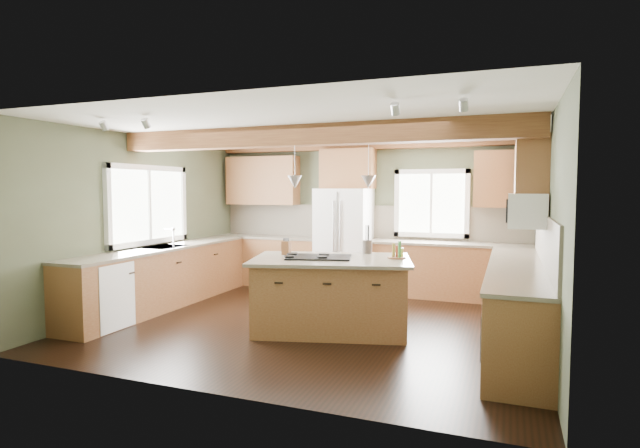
% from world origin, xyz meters
% --- Properties ---
extents(floor, '(5.60, 5.60, 0.00)m').
position_xyz_m(floor, '(0.00, 0.00, 0.00)').
color(floor, black).
rests_on(floor, ground).
extents(ceiling, '(5.60, 5.60, 0.00)m').
position_xyz_m(ceiling, '(0.00, 0.00, 2.60)').
color(ceiling, silver).
rests_on(ceiling, wall_back).
extents(wall_back, '(5.60, 0.00, 5.60)m').
position_xyz_m(wall_back, '(0.00, 2.50, 1.30)').
color(wall_back, '#464B35').
rests_on(wall_back, ground).
extents(wall_left, '(0.00, 5.00, 5.00)m').
position_xyz_m(wall_left, '(-2.80, 0.00, 1.30)').
color(wall_left, '#464B35').
rests_on(wall_left, ground).
extents(wall_right, '(0.00, 5.00, 5.00)m').
position_xyz_m(wall_right, '(2.80, 0.00, 1.30)').
color(wall_right, '#464B35').
rests_on(wall_right, ground).
extents(ceiling_beam, '(5.55, 0.26, 0.26)m').
position_xyz_m(ceiling_beam, '(0.00, -0.24, 2.47)').
color(ceiling_beam, '#502716').
rests_on(ceiling_beam, ceiling).
extents(soffit_trim, '(5.55, 0.20, 0.10)m').
position_xyz_m(soffit_trim, '(0.00, 2.40, 2.54)').
color(soffit_trim, '#502716').
rests_on(soffit_trim, ceiling).
extents(backsplash_back, '(5.58, 0.03, 0.58)m').
position_xyz_m(backsplash_back, '(0.00, 2.48, 1.21)').
color(backsplash_back, brown).
rests_on(backsplash_back, wall_back).
extents(backsplash_right, '(0.03, 3.70, 0.58)m').
position_xyz_m(backsplash_right, '(2.78, 0.05, 1.21)').
color(backsplash_right, brown).
rests_on(backsplash_right, wall_right).
extents(base_cab_back_left, '(2.02, 0.60, 0.88)m').
position_xyz_m(base_cab_back_left, '(-1.79, 2.20, 0.44)').
color(base_cab_back_left, brown).
rests_on(base_cab_back_left, floor).
extents(counter_back_left, '(2.06, 0.64, 0.04)m').
position_xyz_m(counter_back_left, '(-1.79, 2.20, 0.90)').
color(counter_back_left, brown).
rests_on(counter_back_left, base_cab_back_left).
extents(base_cab_back_right, '(2.62, 0.60, 0.88)m').
position_xyz_m(base_cab_back_right, '(1.49, 2.20, 0.44)').
color(base_cab_back_right, brown).
rests_on(base_cab_back_right, floor).
extents(counter_back_right, '(2.66, 0.64, 0.04)m').
position_xyz_m(counter_back_right, '(1.49, 2.20, 0.90)').
color(counter_back_right, brown).
rests_on(counter_back_right, base_cab_back_right).
extents(base_cab_left, '(0.60, 3.70, 0.88)m').
position_xyz_m(base_cab_left, '(-2.50, 0.05, 0.44)').
color(base_cab_left, brown).
rests_on(base_cab_left, floor).
extents(counter_left, '(0.64, 3.74, 0.04)m').
position_xyz_m(counter_left, '(-2.50, 0.05, 0.90)').
color(counter_left, brown).
rests_on(counter_left, base_cab_left).
extents(base_cab_right, '(0.60, 3.70, 0.88)m').
position_xyz_m(base_cab_right, '(2.50, 0.05, 0.44)').
color(base_cab_right, brown).
rests_on(base_cab_right, floor).
extents(counter_right, '(0.64, 3.74, 0.04)m').
position_xyz_m(counter_right, '(2.50, 0.05, 0.90)').
color(counter_right, brown).
rests_on(counter_right, base_cab_right).
extents(upper_cab_back_left, '(1.40, 0.35, 0.90)m').
position_xyz_m(upper_cab_back_left, '(-1.99, 2.33, 1.95)').
color(upper_cab_back_left, brown).
rests_on(upper_cab_back_left, wall_back).
extents(upper_cab_over_fridge, '(0.96, 0.35, 0.70)m').
position_xyz_m(upper_cab_over_fridge, '(-0.30, 2.33, 2.15)').
color(upper_cab_over_fridge, brown).
rests_on(upper_cab_over_fridge, wall_back).
extents(upper_cab_right, '(0.35, 2.20, 0.90)m').
position_xyz_m(upper_cab_right, '(2.62, 0.90, 1.95)').
color(upper_cab_right, brown).
rests_on(upper_cab_right, wall_right).
extents(upper_cab_back_corner, '(0.90, 0.35, 0.90)m').
position_xyz_m(upper_cab_back_corner, '(2.30, 2.33, 1.95)').
color(upper_cab_back_corner, brown).
rests_on(upper_cab_back_corner, wall_back).
extents(window_left, '(0.04, 1.60, 1.05)m').
position_xyz_m(window_left, '(-2.78, 0.05, 1.55)').
color(window_left, white).
rests_on(window_left, wall_left).
extents(window_back, '(1.10, 0.04, 1.00)m').
position_xyz_m(window_back, '(1.15, 2.48, 1.55)').
color(window_back, white).
rests_on(window_back, wall_back).
extents(sink, '(0.50, 0.65, 0.03)m').
position_xyz_m(sink, '(-2.50, 0.05, 0.91)').
color(sink, '#262628').
rests_on(sink, counter_left).
extents(faucet, '(0.02, 0.02, 0.28)m').
position_xyz_m(faucet, '(-2.32, 0.05, 1.05)').
color(faucet, '#B2B2B7').
rests_on(faucet, sink).
extents(dishwasher, '(0.60, 0.60, 0.84)m').
position_xyz_m(dishwasher, '(-2.49, -1.25, 0.43)').
color(dishwasher, white).
rests_on(dishwasher, floor).
extents(oven, '(0.60, 0.72, 0.84)m').
position_xyz_m(oven, '(2.49, -1.25, 0.43)').
color(oven, white).
rests_on(oven, floor).
extents(microwave, '(0.40, 0.70, 0.38)m').
position_xyz_m(microwave, '(2.58, -0.05, 1.55)').
color(microwave, white).
rests_on(microwave, wall_right).
extents(pendant_left, '(0.18, 0.18, 0.16)m').
position_xyz_m(pendant_left, '(-0.15, -0.36, 1.88)').
color(pendant_left, '#B2B2B7').
rests_on(pendant_left, ceiling).
extents(pendant_right, '(0.18, 0.18, 0.16)m').
position_xyz_m(pendant_right, '(0.75, -0.12, 1.88)').
color(pendant_right, '#B2B2B7').
rests_on(pendant_right, ceiling).
extents(refrigerator, '(0.90, 0.74, 1.80)m').
position_xyz_m(refrigerator, '(-0.30, 2.12, 0.90)').
color(refrigerator, white).
rests_on(refrigerator, floor).
extents(island, '(2.08, 1.56, 0.88)m').
position_xyz_m(island, '(0.30, -0.24, 0.44)').
color(island, brown).
rests_on(island, floor).
extents(island_top, '(2.23, 1.71, 0.04)m').
position_xyz_m(island_top, '(0.30, -0.24, 0.90)').
color(island_top, brown).
rests_on(island_top, island).
extents(cooktop, '(0.91, 0.72, 0.02)m').
position_xyz_m(cooktop, '(0.15, -0.28, 0.93)').
color(cooktop, black).
rests_on(cooktop, island_top).
extents(knife_block, '(0.11, 0.09, 0.18)m').
position_xyz_m(knife_block, '(-0.37, -0.14, 1.01)').
color(knife_block, brown).
rests_on(knife_block, island_top).
extents(utensil_crock, '(0.17, 0.17, 0.18)m').
position_xyz_m(utensil_crock, '(0.60, 0.38, 1.01)').
color(utensil_crock, '#38302C').
rests_on(utensil_crock, island_top).
extents(bottle_tray, '(0.31, 0.31, 0.21)m').
position_xyz_m(bottle_tray, '(1.08, 0.04, 1.03)').
color(bottle_tray, brown).
rests_on(bottle_tray, island_top).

